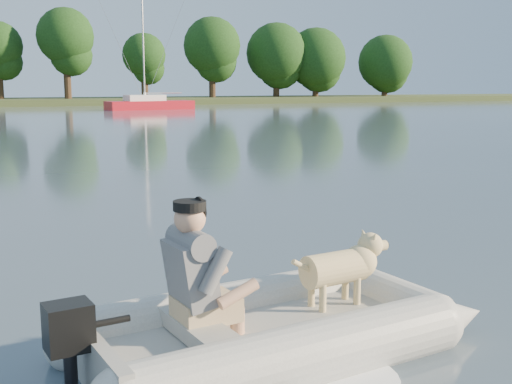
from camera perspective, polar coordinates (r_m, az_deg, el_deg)
name	(u,v)px	position (r m, az deg, el deg)	size (l,w,h in m)	color
water	(308,311)	(6.12, 4.64, -10.53)	(160.00, 160.00, 0.00)	#4F616B
shore_bank	(28,102)	(67.22, -19.65, 7.52)	(160.00, 12.00, 0.70)	#47512D
treeline	(87,50)	(66.81, -14.83, 12.08)	(84.66, 7.35, 9.27)	#332316
dinghy	(275,279)	(5.12, 1.69, -7.74)	(4.57, 3.16, 1.36)	#9E9E99
man	(193,268)	(4.80, -5.60, -6.72)	(0.71, 0.61, 1.05)	slate
dog	(335,274)	(5.53, 7.00, -7.26)	(0.91, 0.32, 0.61)	tan
outboard_motor	(70,356)	(4.62, -16.21, -13.78)	(0.41, 0.28, 0.77)	black
sailboat	(149,104)	(52.65, -9.48, 7.70)	(7.25, 3.28, 9.62)	#AD131F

